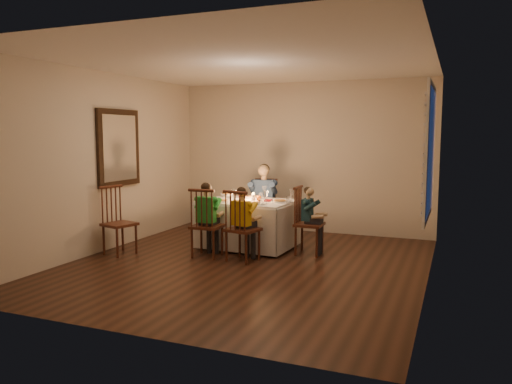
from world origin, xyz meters
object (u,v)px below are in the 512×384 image
at_px(chair_adult, 263,238).
at_px(chair_extra, 120,254).
at_px(chair_near_left, 207,257).
at_px(adult, 263,238).
at_px(chair_end, 309,254).
at_px(chair_near_right, 243,261).
at_px(child_green, 207,257).
at_px(child_teal, 309,254).
at_px(child_yellow, 243,261).
at_px(serving_bowl, 227,195).
at_px(dining_table, 247,214).

distance_m(chair_adult, chair_extra, 2.34).
bearing_deg(chair_near_left, adult, -104.02).
bearing_deg(chair_end, chair_near_right, 134.05).
height_order(child_green, child_teal, child_green).
distance_m(chair_end, child_teal, 0.00).
height_order(chair_adult, chair_near_right, same).
distance_m(adult, child_green, 1.49).
relative_size(chair_near_left, chair_end, 1.00).
distance_m(child_yellow, serving_bowl, 1.54).
bearing_deg(chair_end, adult, 51.28).
distance_m(chair_near_right, child_yellow, 0.00).
xyz_separation_m(chair_near_right, serving_bowl, (-0.76, 1.12, 0.74)).
relative_size(chair_extra, child_teal, 1.02).
bearing_deg(serving_bowl, dining_table, -34.05).
distance_m(chair_near_left, child_green, 0.00).
height_order(chair_adult, child_teal, chair_adult).
xyz_separation_m(chair_end, child_green, (-1.28, -0.69, 0.00)).
distance_m(chair_extra, serving_bowl, 1.90).
height_order(dining_table, child_yellow, dining_table).
relative_size(chair_near_right, child_teal, 1.01).
height_order(chair_near_left, child_green, child_green).
height_order(chair_end, child_yellow, child_yellow).
height_order(chair_near_right, chair_extra, chair_extra).
distance_m(dining_table, adult, 0.88).
bearing_deg(child_teal, chair_near_right, 134.05).
height_order(dining_table, chair_adult, dining_table).
bearing_deg(serving_bowl, chair_near_left, -79.35).
bearing_deg(chair_extra, child_teal, -52.10).
bearing_deg(chair_adult, serving_bowl, -148.29).
bearing_deg(child_green, dining_table, -114.66).
xyz_separation_m(adult, child_teal, (1.00, -0.78, 0.00)).
relative_size(chair_near_left, chair_near_right, 1.00).
bearing_deg(adult, child_yellow, -86.03).
bearing_deg(chair_near_right, chair_adult, -67.42).
bearing_deg(child_teal, dining_table, 85.42).
height_order(chair_near_right, serving_bowl, serving_bowl).
height_order(dining_table, chair_near_right, dining_table).
relative_size(dining_table, adult, 1.16).
bearing_deg(child_yellow, chair_near_left, 8.84).
distance_m(chair_end, chair_extra, 2.70).
bearing_deg(chair_extra, chair_near_right, -64.57).
distance_m(chair_adult, child_yellow, 1.52).
xyz_separation_m(child_green, serving_bowl, (-0.20, 1.09, 0.74)).
bearing_deg(serving_bowl, chair_near_right, -55.75).
relative_size(chair_near_right, serving_bowl, 4.67).
xyz_separation_m(dining_table, adult, (-0.02, 0.72, -0.51)).
height_order(child_yellow, child_teal, child_yellow).
relative_size(chair_end, child_green, 0.93).
xyz_separation_m(dining_table, child_yellow, (0.26, -0.78, -0.51)).
distance_m(child_green, child_yellow, 0.56).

